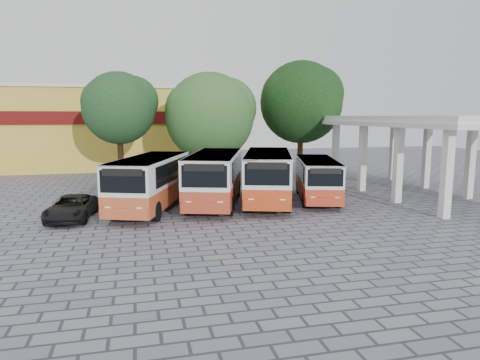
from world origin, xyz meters
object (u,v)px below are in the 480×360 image
object	(u,v)px
bus_far_right	(317,177)
parked_car	(72,208)
bus_far_left	(151,180)
bus_centre_left	(215,175)
bus_centre_right	(268,174)

from	to	relation	value
bus_far_right	parked_car	distance (m)	14.76
bus_far_left	bus_centre_left	xyz separation A→B (m)	(3.85, 0.49, 0.06)
bus_far_left	parked_car	xyz separation A→B (m)	(-4.15, -1.41, -1.14)
bus_far_left	bus_centre_right	size ratio (longest dim) A/B	0.97
bus_centre_left	bus_centre_right	world-z (taller)	bus_centre_right
bus_far_left	bus_far_right	distance (m)	10.49
bus_centre_left	bus_far_right	world-z (taller)	bus_centre_left
bus_centre_left	bus_centre_right	size ratio (longest dim) A/B	0.99
bus_far_left	parked_car	world-z (taller)	bus_far_left
bus_centre_right	bus_far_left	bearing A→B (deg)	-159.49
bus_far_right	parked_car	world-z (taller)	bus_far_right
bus_far_left	bus_centre_right	bearing A→B (deg)	22.45
bus_centre_right	bus_far_right	distance (m)	3.33
bus_centre_right	parked_car	distance (m)	11.51
bus_centre_right	bus_far_right	bearing A→B (deg)	17.88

